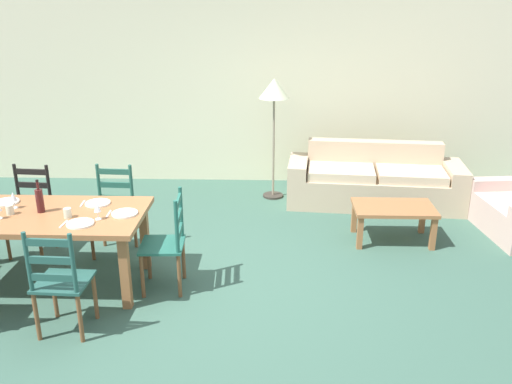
% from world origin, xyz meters
% --- Properties ---
extents(ground_plane, '(9.60, 9.60, 0.02)m').
position_xyz_m(ground_plane, '(0.00, 0.00, -0.01)').
color(ground_plane, '#375A4B').
extents(wall_far, '(9.60, 0.16, 2.70)m').
position_xyz_m(wall_far, '(0.00, 3.30, 1.35)').
color(wall_far, beige).
rests_on(wall_far, ground_plane).
extents(dining_table, '(1.90, 0.96, 0.75)m').
position_xyz_m(dining_table, '(-1.53, -0.03, 0.66)').
color(dining_table, '#9D643B').
rests_on(dining_table, ground_plane).
extents(dining_chair_near_right, '(0.44, 0.42, 0.96)m').
position_xyz_m(dining_chair_near_right, '(-1.09, -0.81, 0.48)').
color(dining_chair_near_right, '#245149').
rests_on(dining_chair_near_right, ground_plane).
extents(dining_chair_far_left, '(0.45, 0.43, 0.96)m').
position_xyz_m(dining_chair_far_left, '(-1.98, 0.69, 0.48)').
color(dining_chair_far_left, black).
rests_on(dining_chair_far_left, ground_plane).
extents(dining_chair_far_right, '(0.44, 0.42, 0.96)m').
position_xyz_m(dining_chair_far_right, '(-1.10, 0.73, 0.48)').
color(dining_chair_far_right, '#245849').
rests_on(dining_chair_far_right, ground_plane).
extents(dining_chair_head_east, '(0.42, 0.44, 0.96)m').
position_xyz_m(dining_chair_head_east, '(-0.37, -0.04, 0.48)').
color(dining_chair_head_east, '#215D4F').
rests_on(dining_chair_head_east, ground_plane).
extents(dinner_plate_near_right, '(0.24, 0.24, 0.02)m').
position_xyz_m(dinner_plate_near_right, '(-1.08, -0.28, 0.76)').
color(dinner_plate_near_right, white).
rests_on(dinner_plate_near_right, dining_table).
extents(fork_near_right, '(0.02, 0.17, 0.01)m').
position_xyz_m(fork_near_right, '(-1.23, -0.28, 0.75)').
color(fork_near_right, silver).
rests_on(fork_near_right, dining_table).
extents(dinner_plate_far_left, '(0.24, 0.24, 0.02)m').
position_xyz_m(dinner_plate_far_left, '(-1.98, 0.22, 0.76)').
color(dinner_plate_far_left, white).
rests_on(dinner_plate_far_left, dining_table).
extents(dinner_plate_far_right, '(0.24, 0.24, 0.02)m').
position_xyz_m(dinner_plate_far_right, '(-1.08, 0.22, 0.76)').
color(dinner_plate_far_right, white).
rests_on(dinner_plate_far_right, dining_table).
extents(fork_far_right, '(0.03, 0.17, 0.01)m').
position_xyz_m(fork_far_right, '(-1.23, 0.22, 0.75)').
color(fork_far_right, silver).
rests_on(fork_far_right, dining_table).
extents(dinner_plate_head_east, '(0.24, 0.24, 0.02)m').
position_xyz_m(dinner_plate_head_east, '(-0.75, -0.03, 0.76)').
color(dinner_plate_head_east, white).
rests_on(dinner_plate_head_east, dining_table).
extents(fork_head_east, '(0.02, 0.17, 0.01)m').
position_xyz_m(fork_head_east, '(-0.90, -0.03, 0.75)').
color(fork_head_east, silver).
rests_on(fork_head_east, dining_table).
extents(wine_bottle, '(0.07, 0.07, 0.32)m').
position_xyz_m(wine_bottle, '(-1.55, -0.00, 0.87)').
color(wine_bottle, '#471919').
rests_on(wine_bottle, dining_table).
extents(wine_glass_near_right, '(0.06, 0.06, 0.16)m').
position_xyz_m(wine_glass_near_right, '(-0.96, -0.16, 0.86)').
color(wine_glass_near_right, white).
rests_on(wine_glass_near_right, dining_table).
extents(wine_glass_far_left, '(0.06, 0.06, 0.16)m').
position_xyz_m(wine_glass_far_left, '(-1.84, 0.09, 0.86)').
color(wine_glass_far_left, white).
rests_on(wine_glass_far_left, dining_table).
extents(coffee_cup_primary, '(0.07, 0.07, 0.09)m').
position_xyz_m(coffee_cup_primary, '(-1.25, -0.13, 0.80)').
color(coffee_cup_primary, beige).
rests_on(coffee_cup_primary, dining_table).
extents(coffee_cup_secondary, '(0.07, 0.07, 0.09)m').
position_xyz_m(coffee_cup_secondary, '(-1.81, -0.07, 0.80)').
color(coffee_cup_secondary, beige).
rests_on(coffee_cup_secondary, dining_table).
extents(couch, '(2.34, 1.00, 0.80)m').
position_xyz_m(couch, '(1.97, 2.32, 0.29)').
color(couch, '#C2AA8B').
rests_on(couch, ground_plane).
extents(coffee_table, '(0.90, 0.56, 0.42)m').
position_xyz_m(coffee_table, '(1.98, 1.11, 0.36)').
color(coffee_table, '#9D643B').
rests_on(coffee_table, ground_plane).
extents(standing_lamp, '(0.40, 0.40, 1.64)m').
position_xyz_m(standing_lamp, '(0.61, 2.51, 1.41)').
color(standing_lamp, '#332D28').
rests_on(standing_lamp, ground_plane).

